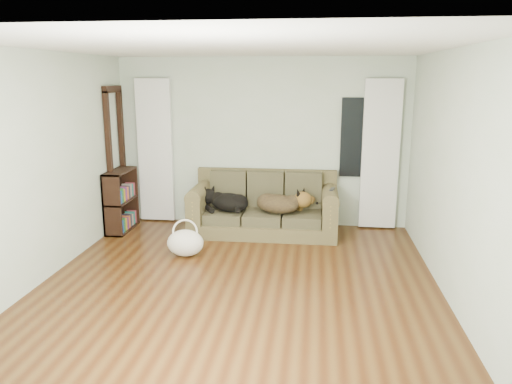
# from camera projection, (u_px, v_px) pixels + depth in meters

# --- Properties ---
(floor) EXTENTS (5.00, 5.00, 0.00)m
(floor) POSITION_uv_depth(u_px,v_px,m) (238.00, 286.00, 5.64)
(floor) COLOR #3B1D0B
(floor) RESTS_ON ground
(ceiling) EXTENTS (5.00, 5.00, 0.00)m
(ceiling) POSITION_uv_depth(u_px,v_px,m) (236.00, 47.00, 5.05)
(ceiling) COLOR white
(ceiling) RESTS_ON ground
(wall_back) EXTENTS (4.50, 0.04, 2.60)m
(wall_back) POSITION_uv_depth(u_px,v_px,m) (262.00, 143.00, 7.76)
(wall_back) COLOR #B9C3B6
(wall_back) RESTS_ON ground
(wall_left) EXTENTS (0.04, 5.00, 2.60)m
(wall_left) POSITION_uv_depth(u_px,v_px,m) (40.00, 168.00, 5.61)
(wall_left) COLOR #B9C3B6
(wall_left) RESTS_ON ground
(wall_right) EXTENTS (0.04, 5.00, 2.60)m
(wall_right) POSITION_uv_depth(u_px,v_px,m) (455.00, 178.00, 5.08)
(wall_right) COLOR #B9C3B6
(wall_right) RESTS_ON ground
(curtain_left) EXTENTS (0.55, 0.08, 2.25)m
(curtain_left) POSITION_uv_depth(u_px,v_px,m) (155.00, 151.00, 7.92)
(curtain_left) COLOR white
(curtain_left) RESTS_ON ground
(curtain_right) EXTENTS (0.55, 0.08, 2.25)m
(curtain_right) POSITION_uv_depth(u_px,v_px,m) (380.00, 155.00, 7.51)
(curtain_right) COLOR white
(curtain_right) RESTS_ON ground
(window_pane) EXTENTS (0.50, 0.03, 1.20)m
(window_pane) POSITION_uv_depth(u_px,v_px,m) (357.00, 138.00, 7.54)
(window_pane) COLOR black
(window_pane) RESTS_ON wall_back
(door_casing) EXTENTS (0.07, 0.60, 2.10)m
(door_casing) POSITION_uv_depth(u_px,v_px,m) (117.00, 160.00, 7.64)
(door_casing) COLOR black
(door_casing) RESTS_ON ground
(sofa) EXTENTS (2.17, 0.94, 0.89)m
(sofa) POSITION_uv_depth(u_px,v_px,m) (264.00, 204.00, 7.44)
(sofa) COLOR #463D23
(sofa) RESTS_ON floor
(dog_black_lab) EXTENTS (0.78, 0.73, 0.27)m
(dog_black_lab) POSITION_uv_depth(u_px,v_px,m) (227.00, 202.00, 7.43)
(dog_black_lab) COLOR black
(dog_black_lab) RESTS_ON sofa
(dog_shepherd) EXTENTS (0.79, 0.66, 0.30)m
(dog_shepherd) POSITION_uv_depth(u_px,v_px,m) (281.00, 203.00, 7.31)
(dog_shepherd) COLOR black
(dog_shepherd) RESTS_ON sofa
(tv_remote) EXTENTS (0.08, 0.17, 0.02)m
(tv_remote) POSITION_uv_depth(u_px,v_px,m) (332.00, 189.00, 7.15)
(tv_remote) COLOR black
(tv_remote) RESTS_ON sofa
(tote_bag) EXTENTS (0.53, 0.44, 0.35)m
(tote_bag) POSITION_uv_depth(u_px,v_px,m) (185.00, 244.00, 6.54)
(tote_bag) COLOR beige
(tote_bag) RESTS_ON floor
(bookshelf) EXTENTS (0.36, 0.77, 0.93)m
(bookshelf) POSITION_uv_depth(u_px,v_px,m) (121.00, 198.00, 7.57)
(bookshelf) COLOR black
(bookshelf) RESTS_ON floor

